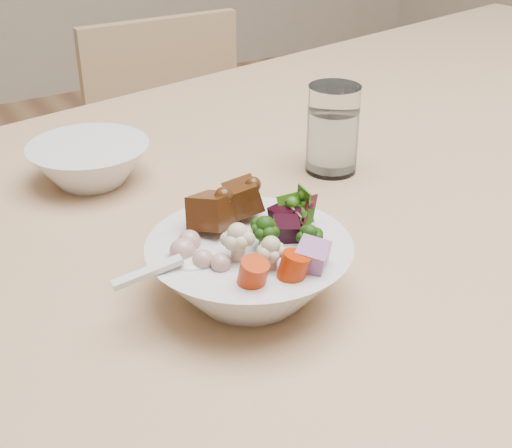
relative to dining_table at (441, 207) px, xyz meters
name	(u,v)px	position (x,y,z in m)	size (l,w,h in m)	color
dining_table	(441,207)	(0.00, 0.00, 0.00)	(1.87, 1.24, 0.81)	tan
chair_far	(186,183)	(-0.03, 0.76, -0.27)	(0.39, 0.39, 0.82)	tan
food_bowl	(250,265)	(-0.40, -0.15, 0.11)	(0.19, 0.19, 0.10)	silver
soup_spoon	(182,267)	(-0.47, -0.15, 0.14)	(0.09, 0.03, 0.02)	silver
water_glass	(333,133)	(-0.17, 0.04, 0.13)	(0.06, 0.06, 0.11)	silver
side_bowl	(90,163)	(-0.44, 0.16, 0.11)	(0.15, 0.15, 0.05)	silver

